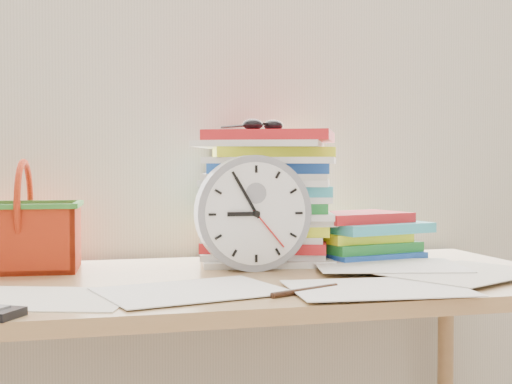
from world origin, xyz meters
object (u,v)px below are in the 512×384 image
object	(u,v)px
paper_stack	(266,197)
clock	(253,213)
book_stack	(365,236)
basket	(24,216)
desk	(245,311)

from	to	relation	value
paper_stack	clock	bearing A→B (deg)	-116.25
paper_stack	book_stack	world-z (taller)	paper_stack
clock	basket	xyz separation A→B (m)	(-0.50, 0.13, -0.01)
desk	paper_stack	distance (m)	0.34
paper_stack	clock	world-z (taller)	paper_stack
paper_stack	book_stack	distance (m)	0.27
desk	book_stack	size ratio (longest dim) A/B	4.95
paper_stack	clock	distance (m)	0.16
clock	book_stack	size ratio (longest dim) A/B	0.92
desk	basket	world-z (taller)	basket
paper_stack	basket	bearing A→B (deg)	-178.77
clock	book_stack	distance (m)	0.34
paper_stack	book_stack	xyz separation A→B (m)	(0.24, -0.05, -0.10)
book_stack	paper_stack	bearing A→B (deg)	168.42
desk	book_stack	world-z (taller)	book_stack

